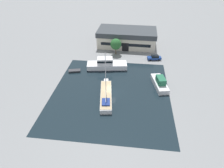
% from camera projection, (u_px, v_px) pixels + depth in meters
% --- Properties ---
extents(ground_plane, '(440.00, 440.00, 0.00)m').
position_uv_depth(ground_plane, '(111.00, 93.00, 51.29)').
color(ground_plane, gray).
extents(water_canal, '(29.63, 33.02, 0.01)m').
position_uv_depth(water_canal, '(111.00, 93.00, 51.29)').
color(water_canal, black).
rests_on(water_canal, ground).
extents(warehouse_building, '(21.75, 11.77, 6.07)m').
position_uv_depth(warehouse_building, '(127.00, 37.00, 74.76)').
color(warehouse_building, beige).
rests_on(warehouse_building, ground).
extents(quay_tree_near_building, '(3.75, 3.75, 5.60)m').
position_uv_depth(quay_tree_near_building, '(116.00, 44.00, 67.87)').
color(quay_tree_near_building, brown).
rests_on(quay_tree_near_building, ground).
extents(parked_car, '(4.73, 2.44, 1.58)m').
position_uv_depth(parked_car, '(154.00, 58.00, 65.96)').
color(parked_car, navy).
rests_on(parked_car, ground).
extents(sailboat_moored, '(4.25, 13.16, 11.88)m').
position_uv_depth(sailboat_moored, '(106.00, 95.00, 49.10)').
color(sailboat_moored, silver).
rests_on(sailboat_moored, water_canal).
extents(motor_cruiser, '(12.60, 5.63, 3.51)m').
position_uv_depth(motor_cruiser, '(106.00, 65.00, 60.95)').
color(motor_cruiser, white).
rests_on(motor_cruiser, water_canal).
extents(small_dinghy, '(3.78, 2.26, 0.57)m').
position_uv_depth(small_dinghy, '(75.00, 71.00, 59.80)').
color(small_dinghy, '#23282D').
rests_on(small_dinghy, water_canal).
extents(cabin_boat, '(4.48, 8.89, 2.94)m').
position_uv_depth(cabin_boat, '(160.00, 83.00, 53.11)').
color(cabin_boat, silver).
rests_on(cabin_boat, water_canal).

